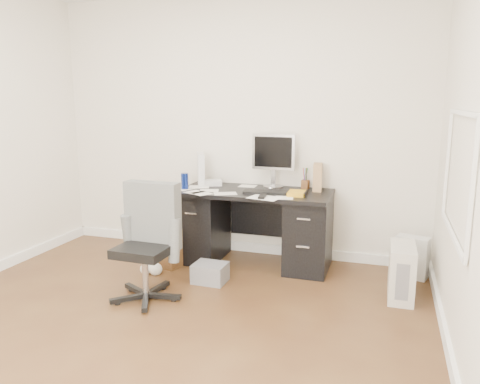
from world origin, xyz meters
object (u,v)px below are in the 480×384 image
object	(u,v)px
desk	(254,225)
lcd_monitor	(274,161)
pc_tower	(402,272)
keyboard	(266,192)
wicker_basket	(169,244)
office_chair	(144,244)

from	to	relation	value
desk	lcd_monitor	distance (m)	0.68
lcd_monitor	pc_tower	world-z (taller)	lcd_monitor
desk	keyboard	bearing A→B (deg)	-34.12
lcd_monitor	keyboard	world-z (taller)	lcd_monitor
desk	keyboard	world-z (taller)	keyboard
lcd_monitor	wicker_basket	xyz separation A→B (m)	(-0.97, -0.45, -0.84)
office_chair	pc_tower	xyz separation A→B (m)	(2.02, 0.68, -0.26)
lcd_monitor	pc_tower	bearing A→B (deg)	-24.14
lcd_monitor	wicker_basket	bearing A→B (deg)	-152.00
wicker_basket	lcd_monitor	bearing A→B (deg)	25.03
keyboard	wicker_basket	distance (m)	1.14
desk	lcd_monitor	xyz separation A→B (m)	(0.14, 0.21, 0.63)
keyboard	office_chair	world-z (taller)	office_chair
office_chair	wicker_basket	world-z (taller)	office_chair
wicker_basket	desk	bearing A→B (deg)	16.37
wicker_basket	pc_tower	bearing A→B (deg)	-4.96
desk	wicker_basket	world-z (taller)	desk
keyboard	lcd_monitor	bearing A→B (deg)	82.69
office_chair	wicker_basket	distance (m)	0.95
keyboard	wicker_basket	world-z (taller)	keyboard
desk	wicker_basket	distance (m)	0.89
keyboard	pc_tower	bearing A→B (deg)	-23.42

